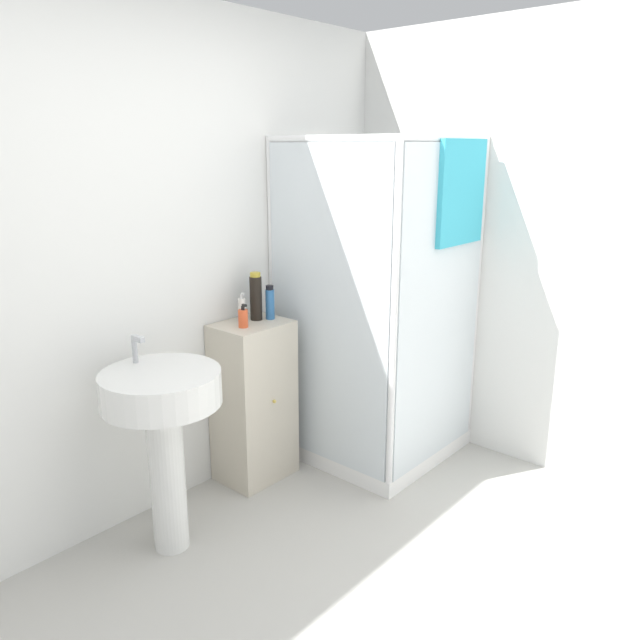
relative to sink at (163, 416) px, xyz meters
The scene contains 9 objects.
wall_back 0.73m from the sink, 60.12° to the left, with size 6.40×0.06×2.50m, color white.
wall_right 2.40m from the sink, 34.61° to the right, with size 0.06×6.40×2.50m, color white.
shower_enclosure 1.41m from the sink, ahead, with size 0.89×0.92×1.87m.
vanity_cabinet 0.77m from the sink, 14.75° to the left, with size 0.40×0.33×0.90m.
sink is the anchor object (origin of this frame).
soap_dispenser 0.72m from the sink, 14.28° to the left, with size 0.05×0.05×0.13m.
shampoo_bottle_tall_black 0.89m from the sink, 15.67° to the left, with size 0.07×0.07×0.26m.
shampoo_bottle_blue 0.92m from the sink, 11.62° to the left, with size 0.05×0.05×0.19m.
lotion_bottle_white 0.80m from the sink, 18.89° to the left, with size 0.04×0.04×0.16m.
Camera 1 is at (-1.67, -0.88, 1.81)m, focal length 35.00 mm.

